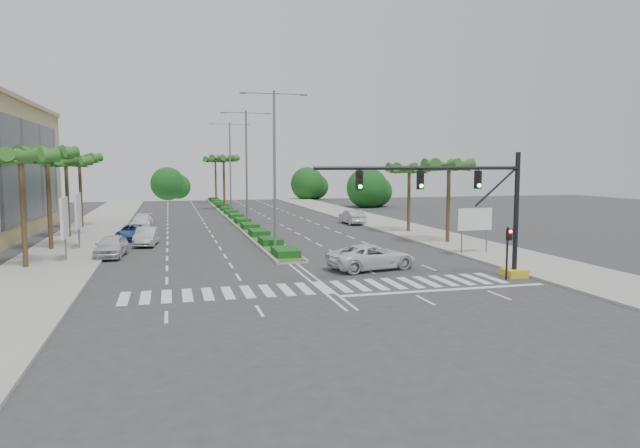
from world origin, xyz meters
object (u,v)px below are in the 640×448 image
object	(u,v)px
car_parked_a	(111,246)
car_parked_c	(131,232)
car_parked_b	(147,236)
car_right	(352,217)
car_parked_d	(142,221)
car_crossing	(372,257)

from	to	relation	value
car_parked_a	car_parked_c	xyz separation A→B (m)	(0.78, 9.74, -0.14)
car_parked_b	car_right	world-z (taller)	car_right
car_parked_b	car_parked_c	size ratio (longest dim) A/B	0.96
car_parked_d	car_right	xyz separation A→B (m)	(22.34, -1.65, 0.09)
car_parked_b	car_crossing	distance (m)	20.33
car_crossing	car_parked_b	bearing A→B (deg)	31.47
car_parked_c	car_crossing	distance (m)	24.39
car_parked_d	car_right	distance (m)	22.40
car_crossing	car_parked_c	bearing A→B (deg)	27.20
car_parked_a	car_parked_d	distance (m)	19.29
car_parked_a	car_crossing	world-z (taller)	car_parked_a
car_parked_b	car_crossing	xyz separation A→B (m)	(13.96, -14.77, 0.04)
car_parked_a	car_parked_d	bearing A→B (deg)	91.61
car_parked_d	car_crossing	bearing A→B (deg)	-57.81
car_crossing	car_parked_d	bearing A→B (deg)	15.77
car_parked_a	car_parked_d	world-z (taller)	car_parked_a
car_parked_a	car_parked_c	size ratio (longest dim) A/B	1.00
car_parked_d	car_right	bearing A→B (deg)	0.28
car_parked_c	car_parked_a	bearing A→B (deg)	-88.68
car_parked_c	car_right	bearing A→B (deg)	24.91
car_parked_a	car_parked_d	size ratio (longest dim) A/B	0.96
car_right	car_crossing	bearing A→B (deg)	72.68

